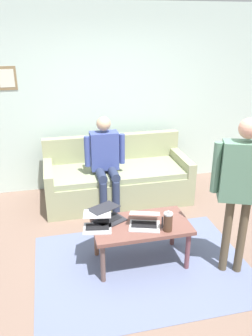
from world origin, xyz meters
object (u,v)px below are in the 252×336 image
Objects in this scene: laptop_center at (107,216)px; person_standing at (242,179)px; coffee_table at (141,228)px; laptop_right at (97,223)px; person_seated at (105,158)px; laptop_left at (145,221)px; couch at (117,179)px; french_press at (168,222)px.

laptop_center is 1.40m from person_standing.
laptop_right reaches higher than coffee_table.
person_standing reaches higher than person_seated.
couch is at bearing -91.08° from laptop_left.
couch is 1.60× the size of person_seated.
couch is 1.58m from laptop_left.
coffee_table is at bearing -53.64° from laptop_left.
french_press is (-0.55, 0.34, 0.06)m from laptop_center.
laptop_center is 1.18× the size of laptop_right.
person_seated is at bearing -82.77° from laptop_left.
couch is 5.65× the size of laptop_right.
laptop_left is 0.24× the size of person_standing.
coffee_table is 4.44× the size of french_press.
coffee_table is at bearing -21.53° from person_standing.
couch is 1.44m from laptop_center.
person_seated is at bearing -103.73° from laptop_right.
person_standing is 1.96m from person_seated.
laptop_left is at bearing 151.99° from laptop_center.
french_press is (-0.17, 1.71, 0.27)m from couch.
person_seated is (0.17, -1.33, 0.21)m from laptop_left.
person_standing is at bearing 121.81° from person_seated.
person_standing is at bearing 113.70° from couch.
person_standing is (-0.85, 0.31, 0.52)m from laptop_left.
person_standing is at bearing 157.53° from laptop_center.
coffee_table is 0.79× the size of person_seated.
person_seated is (1.02, -1.64, -0.32)m from person_standing.
coffee_table is 0.33m from french_press.
laptop_center is 0.33× the size of person_seated.
coffee_table is at bearing 175.37° from laptop_right.
couch is at bearing -84.35° from french_press.
person_standing is 1.27× the size of person_seated.
french_press is 0.14× the size of person_standing.
laptop_left is 0.25m from french_press.
french_press is (-0.68, 0.22, 0.06)m from laptop_right.
french_press is 0.18× the size of person_seated.
french_press is at bearing 140.89° from coffee_table.
laptop_right is 0.71m from french_press.
laptop_center is at bearing 80.83° from person_seated.
laptop_right is 1.32m from person_seated.
laptop_right is at bearing 71.19° from couch.
french_press is at bearing 95.65° from couch.
person_seated reaches higher than couch.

